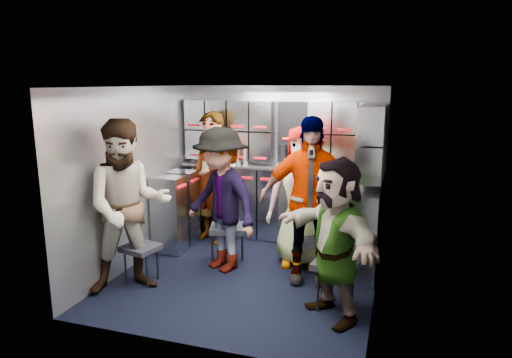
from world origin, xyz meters
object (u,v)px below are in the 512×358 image
(jump_seat_mid_right, at_px, (311,243))
(attendant_standing, at_px, (212,178))
(jump_seat_near_left, at_px, (141,250))
(jump_seat_near_right, at_px, (336,266))
(attendant_arc_a, at_px, (129,207))
(attendant_arc_b, at_px, (221,200))
(attendant_arc_e, at_px, (335,239))
(attendant_arc_c, at_px, (302,197))
(attendant_arc_d, at_px, (309,201))
(jump_seat_mid_left, at_px, (227,230))
(jump_seat_center, at_px, (304,226))

(jump_seat_mid_right, height_order, attendant_standing, attendant_standing)
(jump_seat_near_left, relative_size, jump_seat_near_right, 0.88)
(jump_seat_mid_right, bearing_deg, attendant_arc_a, -150.59)
(attendant_arc_b, distance_m, attendant_arc_e, 1.58)
(attendant_arc_c, bearing_deg, attendant_arc_a, -147.69)
(jump_seat_mid_right, xyz_separation_m, attendant_arc_d, (0.00, -0.18, 0.54))
(attendant_arc_c, bearing_deg, attendant_arc_e, -70.35)
(attendant_arc_b, bearing_deg, jump_seat_mid_left, 117.92)
(jump_seat_center, bearing_deg, attendant_arc_a, -137.99)
(jump_seat_center, height_order, attendant_arc_c, attendant_arc_c)
(jump_seat_near_right, distance_m, attendant_arc_d, 0.83)
(jump_seat_mid_left, height_order, attendant_standing, attendant_standing)
(attendant_standing, bearing_deg, jump_seat_near_right, -16.81)
(jump_seat_mid_right, height_order, jump_seat_near_right, jump_seat_near_right)
(jump_seat_near_left, xyz_separation_m, jump_seat_near_right, (2.10, 0.06, 0.05))
(attendant_arc_d, height_order, attendant_arc_e, attendant_arc_d)
(jump_seat_mid_left, xyz_separation_m, attendant_arc_e, (1.40, -0.91, 0.35))
(attendant_arc_b, bearing_deg, attendant_arc_a, -103.71)
(jump_seat_near_left, bearing_deg, attendant_arc_a, -90.00)
(attendant_arc_a, bearing_deg, jump_seat_center, 6.14)
(attendant_arc_c, height_order, attendant_arc_d, attendant_arc_d)
(attendant_arc_c, bearing_deg, attendant_standing, 156.04)
(attendant_arc_a, height_order, attendant_arc_b, attendant_arc_a)
(jump_seat_center, relative_size, attendant_arc_d, 0.28)
(jump_seat_center, distance_m, jump_seat_mid_right, 0.46)
(attendant_arc_a, distance_m, attendant_arc_d, 1.88)
(jump_seat_mid_right, height_order, attendant_arc_e, attendant_arc_e)
(jump_seat_near_left, relative_size, jump_seat_center, 0.82)
(jump_seat_near_left, bearing_deg, jump_seat_mid_right, 24.63)
(jump_seat_near_left, bearing_deg, attendant_arc_e, -3.40)
(attendant_standing, bearing_deg, attendant_arc_c, 2.00)
(attendant_standing, xyz_separation_m, attendant_arc_d, (1.49, -0.87, 0.02))
(jump_seat_near_left, bearing_deg, attendant_arc_b, 40.94)
(jump_seat_mid_right, xyz_separation_m, attendant_arc_c, (-0.16, 0.25, 0.47))
(jump_seat_center, relative_size, jump_seat_near_right, 1.06)
(jump_seat_center, bearing_deg, attendant_standing, 169.12)
(attendant_arc_c, distance_m, attendant_arc_e, 1.29)
(jump_seat_mid_left, relative_size, attendant_arc_c, 0.29)
(jump_seat_near_right, distance_m, attendant_arc_a, 2.17)
(jump_seat_center, bearing_deg, attendant_arc_b, -144.39)
(jump_seat_near_left, distance_m, jump_seat_near_right, 2.10)
(attendant_standing, relative_size, attendant_arc_c, 1.06)
(jump_seat_mid_left, xyz_separation_m, attendant_arc_a, (-0.70, -0.97, 0.49))
(attendant_arc_d, bearing_deg, attendant_arc_a, -165.39)
(attendant_arc_d, bearing_deg, jump_seat_near_right, -64.57)
(attendant_standing, distance_m, attendant_arc_b, 0.99)
(jump_seat_center, bearing_deg, attendant_arc_c, -90.00)
(attendant_arc_b, bearing_deg, attendant_arc_d, 27.81)
(jump_seat_center, xyz_separation_m, jump_seat_mid_right, (0.16, -0.43, -0.04))
(attendant_arc_c, bearing_deg, attendant_arc_d, -75.27)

